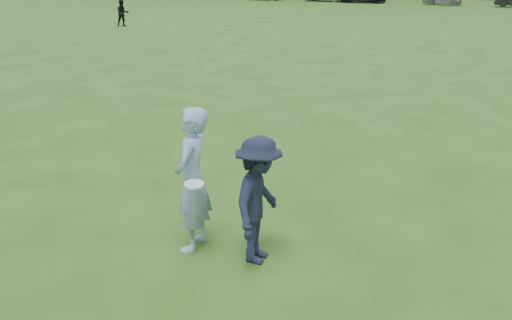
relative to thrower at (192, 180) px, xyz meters
The scene contains 5 objects.
ground 1.11m from the thrower, behind, with size 200.00×200.00×0.00m, color #244A14.
thrower is the anchor object (origin of this frame).
defender 1.02m from the thrower, ahead, with size 1.15×0.66×1.78m, color #171D34.
player_far_a 34.27m from the thrower, 129.15° to the left, with size 0.85×0.66×1.75m, color black.
disc_in_play 0.40m from the thrower, 54.39° to the right, with size 0.29×0.30×0.07m.
Camera 1 is at (4.61, -6.70, 3.89)m, focal length 42.00 mm.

